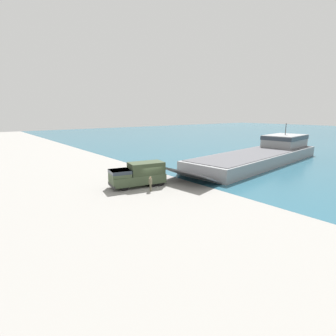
% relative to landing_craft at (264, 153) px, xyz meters
% --- Properties ---
extents(ground_plane, '(240.00, 240.00, 0.00)m').
position_rel_landing_craft_xyz_m(ground_plane, '(0.35, -26.63, -1.60)').
color(ground_plane, gray).
extents(landing_craft, '(12.24, 38.82, 6.91)m').
position_rel_landing_craft_xyz_m(landing_craft, '(0.00, 0.00, 0.00)').
color(landing_craft, gray).
rests_on(landing_craft, ground_plane).
extents(military_truck, '(3.89, 7.27, 3.00)m').
position_rel_landing_craft_xyz_m(military_truck, '(-0.34, -27.81, -0.07)').
color(military_truck, '#3D4C33').
rests_on(military_truck, ground_plane).
extents(soldier_on_ramp, '(0.46, 0.28, 1.76)m').
position_rel_landing_craft_xyz_m(soldier_on_ramp, '(2.33, -27.80, -0.58)').
color(soldier_on_ramp, '#6B664C').
rests_on(soldier_on_ramp, ground_plane).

